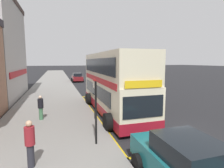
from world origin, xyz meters
The scene contains 9 objects.
ground_plane centered at (0.00, 32.00, 0.00)m, with size 260.00×260.00×0.00m, color black.
pavement_near centered at (-7.00, 32.00, 0.07)m, with size 6.00×76.00×0.14m, color gray.
double_decker_bus centered at (-2.46, 4.65, 2.06)m, with size 3.20×10.09×4.40m.
bus_bay_markings centered at (-2.46, 4.63, 0.01)m, with size 3.08×13.29×0.01m.
bus_stop_sign centered at (-4.86, -0.51, 1.82)m, with size 0.09×0.51×2.89m.
parked_car_teal_behind centered at (-2.91, -4.05, 0.80)m, with size 2.09×4.20×1.62m.
parked_car_maroon_distant centered at (-2.79, 26.23, 0.80)m, with size 2.09×4.20×1.62m.
pedestrian_waiting_near_sign centered at (-7.40, -1.65, 1.05)m, with size 0.34×0.34×1.68m.
pedestrian_further_back centered at (-7.49, 3.77, 0.97)m, with size 0.34×0.34×1.54m.
Camera 1 is at (-6.43, -8.09, 3.80)m, focal length 28.80 mm.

